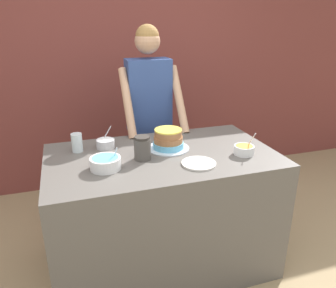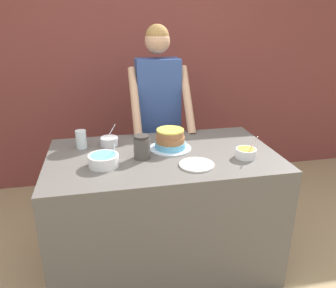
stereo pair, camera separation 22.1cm
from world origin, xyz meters
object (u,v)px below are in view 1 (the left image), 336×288
at_px(ceramic_plate, 199,163).
at_px(stoneware_jar, 142,148).
at_px(frosting_bowl_blue, 105,163).
at_px(frosting_bowl_white, 105,143).
at_px(person_baker, 149,106).
at_px(cake, 168,140).
at_px(frosting_bowl_orange, 244,150).
at_px(drinking_glass, 77,143).

distance_m(ceramic_plate, stoneware_jar, 0.39).
relative_size(frosting_bowl_blue, frosting_bowl_white, 1.30).
bearing_deg(frosting_bowl_blue, person_baker, 58.81).
xyz_separation_m(cake, stoneware_jar, (-0.22, -0.12, 0.01)).
relative_size(person_baker, frosting_bowl_blue, 9.07).
distance_m(person_baker, frosting_bowl_blue, 0.98).
xyz_separation_m(frosting_bowl_blue, frosting_bowl_orange, (0.95, -0.06, -0.01)).
height_order(person_baker, drinking_glass, person_baker).
bearing_deg(ceramic_plate, person_baker, 94.80).
distance_m(drinking_glass, stoneware_jar, 0.49).
bearing_deg(cake, ceramic_plate, -71.42).
height_order(cake, frosting_bowl_blue, cake).
bearing_deg(person_baker, stoneware_jar, -108.06).
bearing_deg(ceramic_plate, stoneware_jar, 149.53).
distance_m(frosting_bowl_orange, drinking_glass, 1.17).
relative_size(frosting_bowl_blue, frosting_bowl_orange, 1.19).
bearing_deg(stoneware_jar, frosting_bowl_orange, -10.97).
height_order(frosting_bowl_orange, frosting_bowl_white, frosting_bowl_orange).
bearing_deg(stoneware_jar, ceramic_plate, -30.47).
bearing_deg(frosting_bowl_blue, cake, 22.70).
bearing_deg(drinking_glass, ceramic_plate, -32.50).
xyz_separation_m(drinking_glass, ceramic_plate, (0.73, -0.47, -0.06)).
height_order(drinking_glass, stoneware_jar, stoneware_jar).
height_order(cake, stoneware_jar, stoneware_jar).
bearing_deg(frosting_bowl_white, frosting_bowl_blue, -97.68).
bearing_deg(stoneware_jar, cake, 29.45).
xyz_separation_m(frosting_bowl_blue, stoneware_jar, (0.26, 0.08, 0.04)).
xyz_separation_m(cake, frosting_bowl_white, (-0.43, 0.16, -0.03)).
bearing_deg(frosting_bowl_white, person_baker, 46.13).
bearing_deg(ceramic_plate, frosting_bowl_orange, 9.14).
xyz_separation_m(frosting_bowl_orange, frosting_bowl_white, (-0.90, 0.42, 0.00)).
relative_size(person_baker, cake, 5.77).
xyz_separation_m(cake, frosting_bowl_orange, (0.47, -0.26, -0.03)).
relative_size(cake, frosting_bowl_orange, 1.87).
xyz_separation_m(person_baker, drinking_glass, (-0.65, -0.48, -0.10)).
bearing_deg(frosting_bowl_orange, person_baker, 116.44).
distance_m(person_baker, frosting_bowl_white, 0.67).
distance_m(frosting_bowl_orange, ceramic_plate, 0.37).
bearing_deg(ceramic_plate, frosting_bowl_white, 138.40).
bearing_deg(frosting_bowl_blue, frosting_bowl_white, 82.32).
bearing_deg(frosting_bowl_white, stoneware_jar, -53.61).
height_order(ceramic_plate, stoneware_jar, stoneware_jar).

